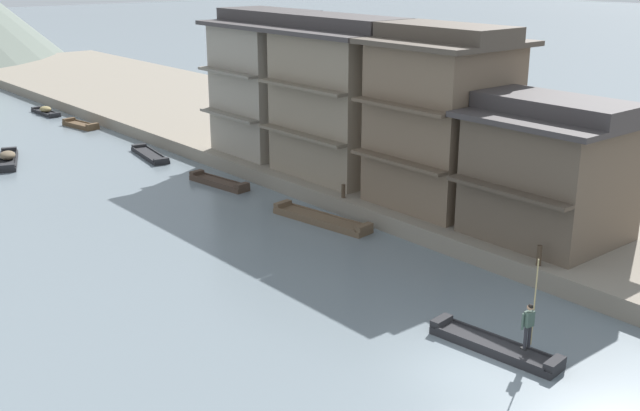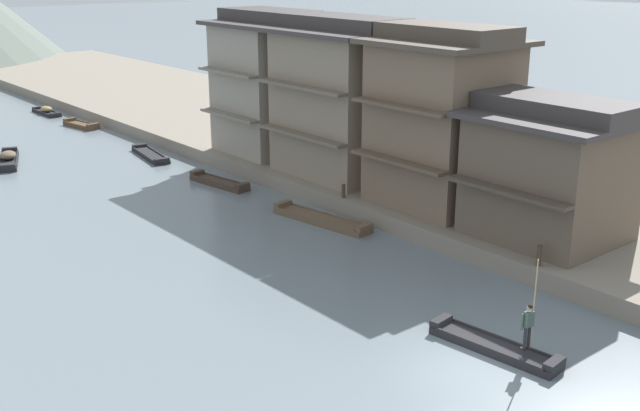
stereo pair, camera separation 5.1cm
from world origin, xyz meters
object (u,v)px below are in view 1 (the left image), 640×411
Objects in this scene: boat_foreground_poled at (495,346)px; mooring_post_dock_near at (539,255)px; house_waterfront_tall at (342,98)px; mooring_post_dock_mid at (343,191)px; boat_moored_third at (81,125)px; house_waterfront_nearest at (551,170)px; boat_midriver_drifting at (150,155)px; boat_moored_second at (46,111)px; house_waterfront_narrow at (269,82)px; boat_moored_nearest at (8,159)px; boat_midriver_upstream at (219,183)px; boatman_person at (529,321)px; house_waterfront_second at (442,118)px; boat_moored_far at (322,220)px.

mooring_post_dock_near is (5.69, 2.34, 1.11)m from boat_foreground_poled.
house_waterfront_tall is 12.25× the size of mooring_post_dock_mid.
boat_moored_third is 0.55× the size of house_waterfront_nearest.
mooring_post_dock_near reaches higher than boat_midriver_drifting.
house_waterfront_tall is (5.00, -32.00, 4.90)m from boat_moored_second.
boat_foreground_poled is 0.54× the size of house_waterfront_narrow.
boat_moored_nearest is 1.02× the size of boat_midriver_drifting.
house_waterfront_nearest reaches higher than boat_midriver_upstream.
boat_midriver_drifting is at bearing 83.87° from boatman_person.
house_waterfront_tall and house_waterfront_narrow have the same top height.
mooring_post_dock_near reaches higher than boat_foreground_poled.
house_waterfront_second is 12.25× the size of mooring_post_dock_mid.
house_waterfront_narrow is (0.11, 14.33, 0.00)m from house_waterfront_second.
mooring_post_dock_near is (-3.17, -8.19, -3.88)m from house_waterfront_second.
boat_moored_nearest is at bearing 112.59° from house_waterfront_nearest.
house_waterfront_nearest is at bearing -73.79° from boat_midriver_upstream.
house_waterfront_nearest reaches higher than boat_moored_second.
boat_midriver_upstream is 5.26× the size of mooring_post_dock_near.
boat_moored_third is at bearing 89.92° from boat_moored_far.
boat_foreground_poled is 49.97m from boat_moored_second.
boat_moored_far is at bearing -89.88° from boat_moored_second.
house_waterfront_narrow reaches higher than boat_moored_nearest.
boat_midriver_drifting is 6.92× the size of mooring_post_dock_mid.
boat_moored_nearest is 0.74× the size of house_waterfront_nearest.
mooring_post_dock_near reaches higher than boat_moored_far.
boat_midriver_upstream is 14.04m from house_waterfront_second.
boat_foreground_poled is at bearing -116.29° from house_waterfront_tall.
boat_midriver_upstream is at bearing -59.31° from boat_moored_nearest.
house_waterfront_tall reaches higher than boat_moored_far.
boat_midriver_drifting is at bearing -29.45° from boat_moored_nearest.
house_waterfront_nearest reaches higher than boat_midriver_drifting.
boat_moored_second is at bearing 98.88° from house_waterfront_tall.
boat_moored_nearest is 11.01m from boat_moored_third.
boat_midriver_upstream is 8.64m from house_waterfront_tall.
mooring_post_dock_near reaches higher than boat_moored_nearest.
house_waterfront_second reaches higher than mooring_post_dock_mid.
boat_foreground_poled is 14.64m from house_waterfront_second.
boat_moored_far is 0.67× the size of house_waterfront_second.
boat_moored_far is at bearing 147.54° from house_waterfront_second.
house_waterfront_nearest reaches higher than boat_foreground_poled.
boat_moored_second is (3.65, 50.95, -1.25)m from boatman_person.
boatman_person is 15.35m from boat_moored_far.
boatman_person is 3.59× the size of mooring_post_dock_near.
boat_moored_third is 4.36× the size of mooring_post_dock_near.
mooring_post_dock_mid is (5.53, 15.26, -0.29)m from boatman_person.
mooring_post_dock_near is at bearing -111.13° from house_waterfront_second.
house_waterfront_second is 6.21m from mooring_post_dock_mid.
boat_midriver_upstream is at bearing 138.22° from house_waterfront_tall.
boat_midriver_upstream is at bearing 104.41° from mooring_post_dock_mid.
house_waterfront_nearest is at bearing -78.96° from boat_midriver_drifting.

